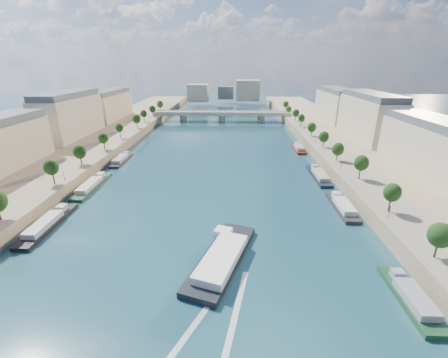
{
  "coord_description": "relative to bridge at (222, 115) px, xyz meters",
  "views": [
    {
      "loc": [
        8.96,
        -30.05,
        45.52
      ],
      "look_at": [
        5.82,
        73.49,
        5.0
      ],
      "focal_mm": 24.0,
      "sensor_mm": 36.0,
      "label": 1
    }
  ],
  "objects": [
    {
      "name": "ground",
      "position": [
        0.0,
        -117.56,
        -5.08
      ],
      "size": [
        700.0,
        700.0,
        0.0
      ],
      "primitive_type": "plane",
      "color": "#0B2534",
      "rests_on": "ground"
    },
    {
      "name": "quay_left",
      "position": [
        -72.0,
        -117.56,
        -2.58
      ],
      "size": [
        44.0,
        520.0,
        5.0
      ],
      "primitive_type": "cube",
      "color": "#9E8460",
      "rests_on": "ground"
    },
    {
      "name": "quay_right",
      "position": [
        72.0,
        -117.56,
        -2.58
      ],
      "size": [
        44.0,
        520.0,
        5.0
      ],
      "primitive_type": "cube",
      "color": "#9E8460",
      "rests_on": "ground"
    },
    {
      "name": "pave_left",
      "position": [
        -57.0,
        -117.56,
        -0.03
      ],
      "size": [
        14.0,
        520.0,
        0.1
      ],
      "primitive_type": "cube",
      "color": "gray",
      "rests_on": "quay_left"
    },
    {
      "name": "pave_right",
      "position": [
        57.0,
        -117.56,
        -0.03
      ],
      "size": [
        14.0,
        520.0,
        0.1
      ],
      "primitive_type": "cube",
      "color": "gray",
      "rests_on": "quay_right"
    },
    {
      "name": "trees_left",
      "position": [
        -55.0,
        -115.56,
        5.39
      ],
      "size": [
        4.8,
        268.8,
        8.26
      ],
      "color": "#382B1E",
      "rests_on": "ground"
    },
    {
      "name": "trees_right",
      "position": [
        55.0,
        -107.56,
        5.39
      ],
      "size": [
        4.8,
        268.8,
        8.26
      ],
      "color": "#382B1E",
      "rests_on": "ground"
    },
    {
      "name": "lamps_left",
      "position": [
        -52.5,
        -127.56,
        2.7
      ],
      "size": [
        0.36,
        200.36,
        4.28
      ],
      "color": "black",
      "rests_on": "ground"
    },
    {
      "name": "lamps_right",
      "position": [
        52.5,
        -112.56,
        2.7
      ],
      "size": [
        0.36,
        200.36,
        4.28
      ],
      "color": "black",
      "rests_on": "ground"
    },
    {
      "name": "buildings_left",
      "position": [
        -85.0,
        -105.56,
        11.37
      ],
      "size": [
        16.0,
        226.0,
        23.2
      ],
      "color": "#B7AC8D",
      "rests_on": "ground"
    },
    {
      "name": "buildings_right",
      "position": [
        85.0,
        -105.56,
        11.37
      ],
      "size": [
        16.0,
        226.0,
        23.2
      ],
      "color": "#B7AC8D",
      "rests_on": "ground"
    },
    {
      "name": "skyline",
      "position": [
        3.19,
        101.97,
        9.57
      ],
      "size": [
        79.0,
        42.0,
        22.0
      ],
      "color": "#B7AC8D",
      "rests_on": "ground"
    },
    {
      "name": "bridge",
      "position": [
        0.0,
        0.0,
        0.0
      ],
      "size": [
        112.0,
        12.0,
        8.15
      ],
      "color": "#C1B79E",
      "rests_on": "ground"
    },
    {
      "name": "tour_barge",
      "position": [
        6.6,
        -186.83,
        -3.89
      ],
      "size": [
        17.71,
        31.61,
        4.13
      ],
      "rotation": [
        0.0,
        0.0,
        -0.32
      ],
      "color": "black",
      "rests_on": "ground"
    },
    {
      "name": "wake",
      "position": [
        6.6,
        -203.36,
        -5.06
      ],
      "size": [
        15.55,
        25.74,
        0.04
      ],
      "color": "silver",
      "rests_on": "ground"
    },
    {
      "name": "moored_barges_left",
      "position": [
        -45.5,
        -174.73,
        -4.24
      ],
      "size": [
        5.0,
        155.69,
        3.6
      ],
      "color": "#1B213C",
      "rests_on": "ground"
    },
    {
      "name": "moored_barges_right",
      "position": [
        45.5,
        -158.96,
        -4.24
      ],
      "size": [
        5.0,
        164.85,
        3.6
      ],
      "color": "black",
      "rests_on": "ground"
    }
  ]
}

